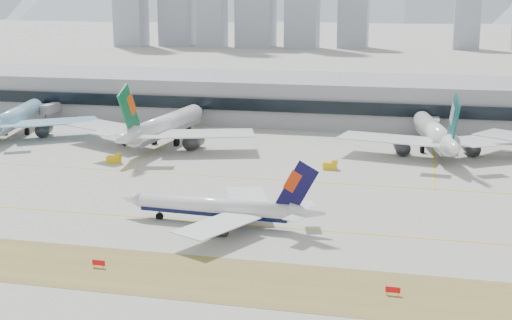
% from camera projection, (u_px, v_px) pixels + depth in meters
% --- Properties ---
extents(ground, '(3000.00, 3000.00, 0.00)m').
position_uv_depth(ground, '(241.00, 216.00, 142.87)').
color(ground, '#9F9C94').
rests_on(ground, ground).
extents(taxiing_airliner, '(41.78, 36.26, 14.03)m').
position_uv_depth(taxiing_airliner, '(221.00, 208.00, 136.87)').
color(taxiing_airliner, white).
rests_on(taxiing_airliner, ground).
extents(widebody_korean, '(54.88, 54.69, 20.13)m').
position_uv_depth(widebody_korean, '(14.00, 119.00, 223.66)').
color(widebody_korean, '#8CC6E5').
rests_on(widebody_korean, ground).
extents(widebody_eva, '(59.25, 58.15, 21.18)m').
position_uv_depth(widebody_eva, '(163.00, 127.00, 208.21)').
color(widebody_eva, white).
rests_on(widebody_eva, ground).
extents(widebody_cathay, '(55.41, 54.94, 20.09)m').
position_uv_depth(widebody_cathay, '(436.00, 135.00, 197.86)').
color(widebody_cathay, white).
rests_on(widebody_cathay, ground).
extents(terminal, '(280.00, 43.10, 15.00)m').
position_uv_depth(terminal, '(323.00, 99.00, 249.96)').
color(terminal, gray).
rests_on(terminal, ground).
extents(hold_sign_left, '(2.20, 0.15, 1.35)m').
position_uv_depth(hold_sign_left, '(99.00, 263.00, 115.86)').
color(hold_sign_left, red).
rests_on(hold_sign_left, ground).
extents(hold_sign_right, '(2.20, 0.15, 1.35)m').
position_uv_depth(hold_sign_right, '(393.00, 290.00, 105.25)').
color(hold_sign_right, red).
rests_on(hold_sign_right, ground).
extents(gse_b, '(3.55, 2.00, 2.60)m').
position_uv_depth(gse_b, '(114.00, 159.00, 187.88)').
color(gse_b, yellow).
rests_on(gse_b, ground).
extents(gse_c, '(3.55, 2.00, 2.60)m').
position_uv_depth(gse_c, '(331.00, 165.00, 181.03)').
color(gse_c, yellow).
rests_on(gse_c, ground).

